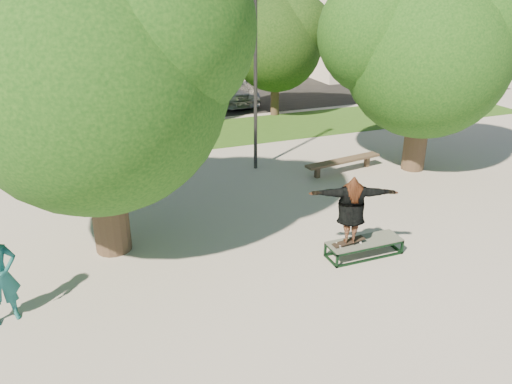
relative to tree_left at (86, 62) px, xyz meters
name	(u,v)px	position (x,y,z in m)	size (l,w,h in m)	color
ground	(290,237)	(4.29, -1.09, -4.42)	(120.00, 120.00, 0.00)	gray
grass_strip	(217,133)	(5.29, 8.41, -4.41)	(30.00, 4.00, 0.02)	#274E16
asphalt_strip	(163,103)	(4.29, 14.91, -4.42)	(40.00, 8.00, 0.01)	black
tree_left	(86,62)	(0.00, 0.00, 0.00)	(6.96, 5.95, 7.12)	#38281E
tree_right	(424,45)	(10.21, 1.99, -0.33)	(6.24, 5.33, 6.51)	#38281E
bg_tree_left	(5,46)	(-2.28, 9.98, -0.69)	(5.28, 4.51, 5.77)	#38281E
bg_tree_mid	(149,30)	(3.22, 10.98, -0.41)	(5.76, 4.92, 6.24)	#38281E
bg_tree_right	(274,39)	(8.73, 10.47, -0.93)	(5.04, 4.31, 5.43)	#38281E
lamppost	(255,76)	(5.29, 3.91, -1.27)	(0.25, 0.15, 6.11)	#2D2D30
side_building	(390,9)	(22.29, 20.91, -0.42)	(15.00, 10.00, 8.00)	white
grind_box	(364,248)	(5.54, -2.51, -4.23)	(1.80, 0.60, 0.38)	black
skater_rig	(351,210)	(5.11, -2.51, -3.17)	(2.03, 1.17, 1.68)	white
bench	(343,161)	(7.90, 2.50, -4.05)	(2.90, 0.79, 0.44)	#4E3E2E
car_silver_a	(9,102)	(-2.95, 14.61, -3.72)	(1.66, 4.13, 1.41)	silver
car_dark	(60,100)	(-0.71, 14.25, -3.71)	(1.50, 4.29, 1.41)	black
car_grey	(195,85)	(6.23, 15.41, -3.74)	(2.27, 4.93, 1.37)	slate
car_silver_b	(226,86)	(7.56, 14.10, -3.66)	(2.14, 5.26, 1.53)	silver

